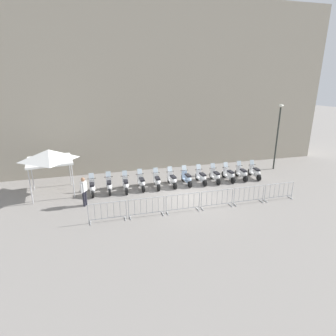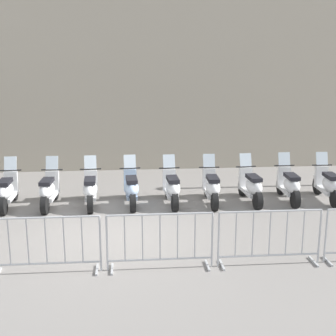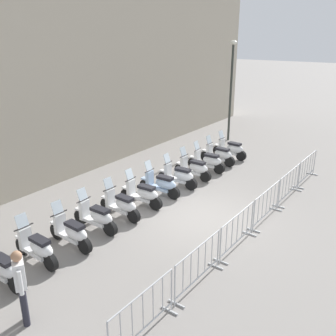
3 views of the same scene
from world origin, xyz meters
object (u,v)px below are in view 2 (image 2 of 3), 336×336
object	(u,v)px
barrier_segment_4	(269,238)
motorcycle_4	(49,191)
barrier_segment_2	(46,246)
motorcycle_7	(172,188)
motorcycle_11	(328,185)
motorcycle_10	(289,185)
barrier_segment_3	(160,242)
motorcycle_6	(131,189)
motorcycle_9	(251,187)
motorcycle_3	(7,191)
motorcycle_5	(90,190)
motorcycle_8	(212,188)

from	to	relation	value
barrier_segment_4	motorcycle_4	bearing A→B (deg)	132.60
barrier_segment_2	motorcycle_7	bearing A→B (deg)	47.36
motorcycle_11	motorcycle_10	bearing A→B (deg)	169.74
motorcycle_7	motorcycle_11	world-z (taller)	same
motorcycle_7	barrier_segment_3	xyz separation A→B (m)	(-1.08, -3.65, 0.07)
motorcycle_4	motorcycle_7	xyz separation A→B (m)	(3.14, -0.50, 0.00)
motorcycle_6	barrier_segment_3	distance (m)	3.85
motorcycle_9	motorcycle_10	size ratio (longest dim) A/B	1.00
motorcycle_4	motorcycle_6	distance (m)	2.12
motorcycle_6	motorcycle_7	bearing A→B (deg)	-11.16
motorcycle_6	motorcycle_10	xyz separation A→B (m)	(4.17, -0.62, 0.00)
motorcycle_3	motorcycle_5	distance (m)	2.11
motorcycle_11	barrier_segment_4	distance (m)	4.64
motorcycle_6	motorcycle_7	distance (m)	1.06
motorcycle_5	motorcycle_9	bearing A→B (deg)	-8.92
motorcycle_7	barrier_segment_2	size ratio (longest dim) A/B	0.89
motorcycle_8	motorcycle_9	world-z (taller)	same
motorcycle_9	barrier_segment_4	bearing A→B (deg)	-107.77
motorcycle_11	motorcycle_7	bearing A→B (deg)	171.77
motorcycle_7	barrier_segment_4	bearing A→B (deg)	-76.65
motorcycle_11	motorcycle_8	bearing A→B (deg)	172.01
motorcycle_6	motorcycle_11	size ratio (longest dim) A/B	1.00
barrier_segment_4	motorcycle_11	bearing A→B (deg)	45.71
motorcycle_3	motorcycle_7	xyz separation A→B (m)	(4.17, -0.68, 0.00)
motorcycle_3	motorcycle_4	distance (m)	1.05
motorcycle_11	barrier_segment_3	size ratio (longest dim) A/B	0.89
motorcycle_5	barrier_segment_3	bearing A→B (deg)	-75.91
motorcycle_3	barrier_segment_3	distance (m)	5.31
motorcycle_11	barrier_segment_2	size ratio (longest dim) A/B	0.89
motorcycle_4	motorcycle_7	size ratio (longest dim) A/B	0.99
motorcycle_6	motorcycle_8	bearing A→B (deg)	-10.06
motorcycle_4	motorcycle_5	distance (m)	1.06
motorcycle_7	barrier_segment_4	size ratio (longest dim) A/B	0.89
motorcycle_9	motorcycle_10	xyz separation A→B (m)	(1.04, -0.10, 0.00)
motorcycle_3	motorcycle_8	world-z (taller)	same
motorcycle_10	motorcycle_3	bearing A→B (deg)	171.51
motorcycle_7	motorcycle_9	bearing A→B (deg)	-8.53
motorcycle_3	motorcycle_5	size ratio (longest dim) A/B	1.00
motorcycle_9	motorcycle_11	distance (m)	2.10
motorcycle_4	motorcycle_8	bearing A→B (deg)	-9.01
motorcycle_3	barrier_segment_4	world-z (taller)	motorcycle_3
motorcycle_6	motorcycle_4	bearing A→B (deg)	172.04
motorcycle_4	motorcycle_11	distance (m)	7.39
motorcycle_4	barrier_segment_4	world-z (taller)	motorcycle_4
motorcycle_7	barrier_segment_2	world-z (taller)	motorcycle_7
motorcycle_6	motorcycle_11	bearing A→B (deg)	-8.82
motorcycle_4	barrier_segment_2	world-z (taller)	motorcycle_4
motorcycle_3	motorcycle_7	distance (m)	4.23
motorcycle_3	motorcycle_8	distance (m)	5.28
motorcycle_7	motorcycle_11	distance (m)	4.22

